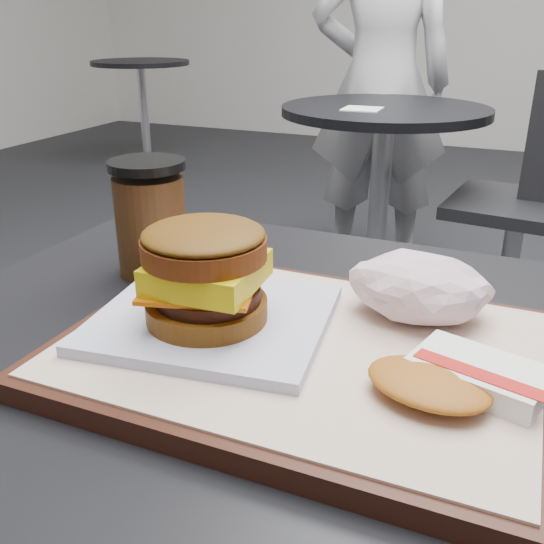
{
  "coord_description": "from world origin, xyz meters",
  "views": [
    {
      "loc": [
        0.12,
        -0.42,
        1.03
      ],
      "look_at": [
        -0.06,
        0.01,
        0.83
      ],
      "focal_mm": 40.0,
      "sensor_mm": 36.0,
      "label": 1
    }
  ],
  "objects": [
    {
      "name": "customer_table",
      "position": [
        0.0,
        0.0,
        0.58
      ],
      "size": [
        0.8,
        0.6,
        0.77
      ],
      "color": "#A5A5AA",
      "rests_on": "ground"
    },
    {
      "name": "crumpled_wrapper",
      "position": [
        0.05,
        0.07,
        0.82
      ],
      "size": [
        0.12,
        0.09,
        0.05
      ],
      "primitive_type": null,
      "color": "white",
      "rests_on": "serving_tray"
    },
    {
      "name": "coffee_cup",
      "position": [
        -0.24,
        0.1,
        0.83
      ],
      "size": [
        0.08,
        0.08,
        0.12
      ],
      "color": "#3C200E",
      "rests_on": "customer_table"
    },
    {
      "name": "neighbor_chair",
      "position": [
        0.18,
        1.64,
        0.51
      ],
      "size": [
        0.62,
        0.47,
        0.88
      ],
      "color": "#9B9B9F",
      "rests_on": "ground"
    },
    {
      "name": "patron",
      "position": [
        -0.48,
        2.1,
        0.78
      ],
      "size": [
        0.65,
        0.51,
        1.56
      ],
      "primitive_type": "imported",
      "rotation": [
        0.0,
        0.0,
        3.4
      ],
      "color": "silver",
      "rests_on": "ground"
    },
    {
      "name": "neighbor_table",
      "position": [
        -0.35,
        1.65,
        0.55
      ],
      "size": [
        0.7,
        0.7,
        0.75
      ],
      "color": "black",
      "rests_on": "ground"
    },
    {
      "name": "napkin",
      "position": [
        -0.4,
        1.54,
        0.75
      ],
      "size": [
        0.12,
        0.12,
        0.0
      ],
      "primitive_type": "cube",
      "rotation": [
        0.0,
        0.0,
        0.03
      ],
      "color": "white",
      "rests_on": "neighbor_table"
    },
    {
      "name": "serving_tray",
      "position": [
        -0.02,
        -0.02,
        0.78
      ],
      "size": [
        0.38,
        0.28,
        0.02
      ],
      "color": "black",
      "rests_on": "customer_table"
    },
    {
      "name": "breakfast_sandwich",
      "position": [
        -0.1,
        -0.02,
        0.83
      ],
      "size": [
        0.21,
        0.19,
        0.09
      ],
      "color": "white",
      "rests_on": "serving_tray"
    },
    {
      "name": "bg_table_mid",
      "position": [
        -2.4,
        3.2,
        0.56
      ],
      "size": [
        0.66,
        0.66,
        0.75
      ],
      "color": "black",
      "rests_on": "ground"
    },
    {
      "name": "hash_brown",
      "position": [
        0.1,
        -0.04,
        0.8
      ],
      "size": [
        0.13,
        0.11,
        0.02
      ],
      "color": "white",
      "rests_on": "serving_tray"
    }
  ]
}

